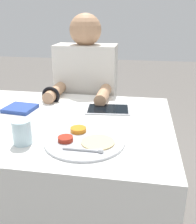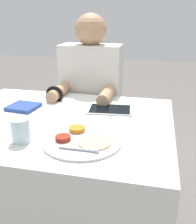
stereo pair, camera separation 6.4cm
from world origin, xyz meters
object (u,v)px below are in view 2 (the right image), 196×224
thali_tray (82,140)px  person_diner (91,108)px  red_notebook (23,107)px  drinking_glass (21,130)px  tablet_device (110,109)px

thali_tray → person_diner: person_diner is taller
red_notebook → person_diner: bearing=60.1°
person_diner → drinking_glass: person_diner is taller
drinking_glass → person_diner: bearing=84.2°
thali_tray → tablet_device: thali_tray is taller
tablet_device → person_diner: 0.46m
person_diner → tablet_device: bearing=-62.0°
red_notebook → person_diner: person_diner is taller
person_diner → drinking_glass: (-0.08, -0.82, 0.19)m
red_notebook → drinking_glass: drinking_glass is taller
tablet_device → drinking_glass: drinking_glass is taller
thali_tray → tablet_device: 0.39m
person_diner → drinking_glass: size_ratio=12.03×
tablet_device → person_diner: (-0.20, 0.38, -0.14)m
thali_tray → red_notebook: bearing=144.0°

